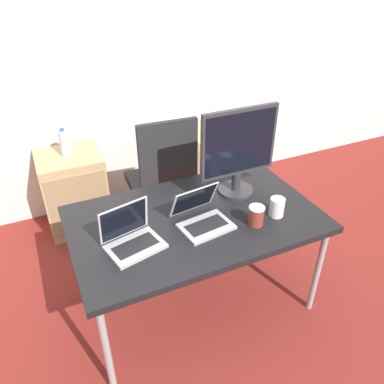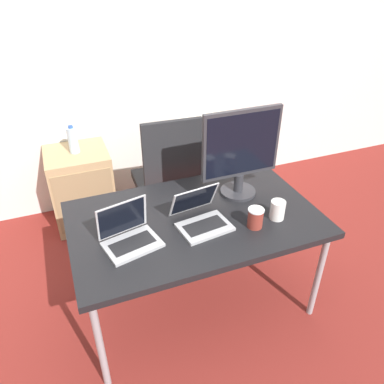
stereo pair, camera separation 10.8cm
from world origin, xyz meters
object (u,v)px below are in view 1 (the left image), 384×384
Objects in this scene: water_bottle at (65,143)px; monitor at (238,151)px; coffee_cup_brown at (256,216)px; laptop_right at (132,238)px; cabinet_right at (200,163)px; coffee_cup_white at (277,207)px; cabinet_left at (74,191)px; laptop_left at (202,217)px; office_chair at (163,191)px.

monitor is at bearing -49.41° from water_bottle.
laptop_right is at bearing 170.04° from coffee_cup_brown.
cabinet_right is 5.76× the size of coffee_cup_white.
laptop_right is 0.58× the size of monitor.
coffee_cup_brown is (0.86, -1.45, 0.44)m from cabinet_left.
cabinet_left is at bearing 125.65° from coffee_cup_white.
coffee_cup_white is (0.44, -0.11, 0.01)m from laptop_left.
cabinet_left is 5.61× the size of coffee_cup_brown.
laptop_left reaches higher than coffee_cup_white.
cabinet_right is at bearing -0.11° from water_bottle.
office_chair is 1.61× the size of cabinet_right.
water_bottle is at bearing 179.89° from cabinet_right.
monitor is at bearing -103.75° from cabinet_right.
monitor reaches higher than laptop_right.
coffee_cup_white is at bearing -54.35° from cabinet_left.
monitor is at bearing 104.58° from coffee_cup_white.
coffee_cup_white is (1.02, -1.42, -0.01)m from water_bottle.
cabinet_right is at bearing 38.42° from office_chair.
cabinet_left is at bearing 145.80° from office_chair.
coffee_cup_brown is at bearing -9.96° from laptop_right.
cabinet_right is (0.55, 0.44, -0.08)m from office_chair.
laptop_right is at bearing -119.42° from office_chair.
cabinet_left and cabinet_right have the same top height.
water_bottle is 1.45m from monitor.
water_bottle reaches higher than cabinet_right.
cabinet_left is 1.40m from laptop_right.
laptop_left is at bearing -94.50° from office_chair.
cabinet_right is at bearing 0.00° from cabinet_left.
laptop_left is at bearing -66.26° from water_bottle.
laptop_right is 2.83× the size of coffee_cup_white.
cabinet_right is (1.20, 0.00, 0.00)m from cabinet_left.
monitor is (0.93, -1.09, 0.23)m from water_bottle.
office_chair is 1.61× the size of cabinet_left.
coffee_cup_brown reaches higher than cabinet_right.
water_bottle is at bearing 125.61° from coffee_cup_white.
coffee_cup_white is 0.97× the size of coffee_cup_brown.
office_chair is 0.87m from water_bottle.
water_bottle reaches higher than cabinet_left.
office_chair is 9.28× the size of coffee_cup_white.
cabinet_right is at bearing 64.61° from laptop_left.
cabinet_left is 1.80m from coffee_cup_white.
coffee_cup_white is at bearing -6.51° from laptop_right.
office_chair is 0.93m from monitor.
laptop_right reaches higher than water_bottle.
cabinet_right is 1.51m from laptop_left.
coffee_cup_brown is at bearing -59.37° from cabinet_left.
water_bottle is 0.40× the size of monitor.
laptop_left is (0.58, -1.31, 0.42)m from cabinet_left.
laptop_right is at bearing 173.49° from coffee_cup_white.
laptop_left is at bearing 153.91° from coffee_cup_brown.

